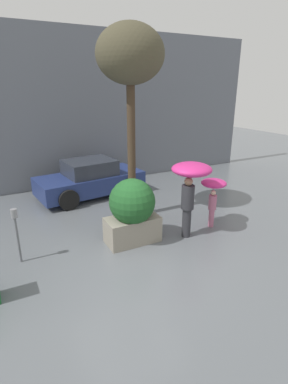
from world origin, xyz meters
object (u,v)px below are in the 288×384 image
(person_child, at_px, (213,189))
(street_tree, at_px, (130,58))
(person_adult, at_px, (191,179))
(parked_car_near, at_px, (90,179))
(parking_meter, at_px, (16,225))
(planter_box, at_px, (132,210))

(person_child, bearing_deg, street_tree, 83.93)
(person_adult, relative_size, street_tree, 0.37)
(person_child, bearing_deg, person_adult, 137.59)
(person_adult, bearing_deg, person_child, -18.46)
(person_adult, distance_m, parked_car_near, 4.62)
(parking_meter, bearing_deg, person_adult, -9.07)
(planter_box, bearing_deg, person_adult, -13.09)
(person_adult, height_order, parked_car_near, person_adult)
(person_child, distance_m, parking_meter, 5.25)
(street_tree, bearing_deg, planter_box, -115.12)
(parked_car_near, bearing_deg, street_tree, -174.06)
(planter_box, distance_m, street_tree, 4.05)
(planter_box, relative_size, parked_car_near, 0.43)
(planter_box, xyz_separation_m, person_child, (2.48, -0.18, 0.23))
(person_adult, height_order, person_child, person_adult)
(person_child, height_order, street_tree, street_tree)
(person_adult, xyz_separation_m, street_tree, (-0.82, 1.85, 2.98))
(planter_box, relative_size, street_tree, 0.31)
(planter_box, xyz_separation_m, parking_meter, (-2.75, 0.33, 0.06))
(street_tree, height_order, parking_meter, street_tree)
(person_child, bearing_deg, planter_box, 123.04)
(planter_box, xyz_separation_m, street_tree, (0.70, 1.49, 3.70))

